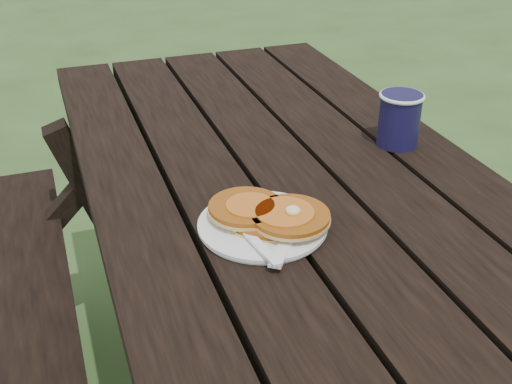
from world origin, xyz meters
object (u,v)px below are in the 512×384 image
object	(u,v)px
plate	(262,226)
coffee_cup	(400,116)
picnic_table	(306,361)
pancake_stack	(269,214)

from	to	relation	value
plate	coffee_cup	distance (m)	0.43
coffee_cup	picnic_table	bearing A→B (deg)	-148.41
picnic_table	pancake_stack	size ratio (longest dim) A/B	9.73
pancake_stack	coffee_cup	distance (m)	0.42
picnic_table	coffee_cup	xyz separation A→B (m)	(0.26, 0.16, 0.44)
pancake_stack	plate	bearing A→B (deg)	-177.05
pancake_stack	coffee_cup	size ratio (longest dim) A/B	1.67
picnic_table	pancake_stack	world-z (taller)	pancake_stack
plate	coffee_cup	xyz separation A→B (m)	(0.37, 0.21, 0.06)
pancake_stack	coffee_cup	world-z (taller)	coffee_cup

